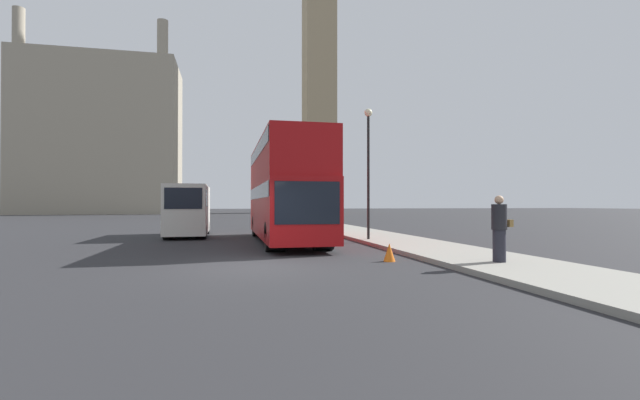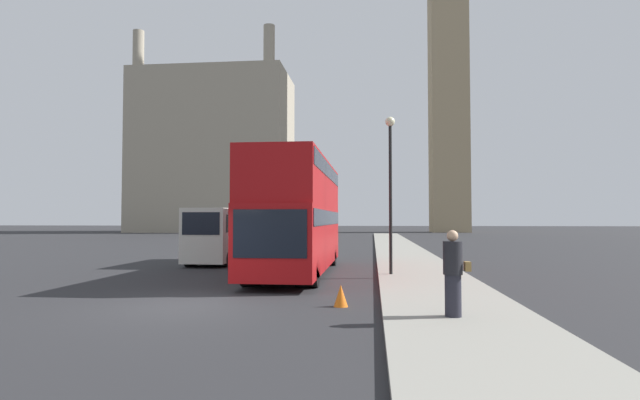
{
  "view_description": "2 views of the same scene",
  "coord_description": "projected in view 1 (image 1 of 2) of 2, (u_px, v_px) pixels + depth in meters",
  "views": [
    {
      "loc": [
        -0.83,
        -11.91,
        1.73
      ],
      "look_at": [
        3.05,
        5.72,
        1.91
      ],
      "focal_mm": 24.0,
      "sensor_mm": 36.0,
      "label": 1
    },
    {
      "loc": [
        4.79,
        -12.36,
        2.2
      ],
      "look_at": [
        1.77,
        16.38,
        3.31
      ],
      "focal_mm": 28.0,
      "sensor_mm": 36.0,
      "label": 2
    }
  ],
  "objects": [
    {
      "name": "traffic_cone",
      "position": [
        389.0,
        252.0,
        12.9
      ],
      "size": [
        0.36,
        0.36,
        0.55
      ],
      "color": "orange",
      "rests_on": "ground_plane"
    },
    {
      "name": "red_double_decker_bus",
      "position": [
        285.0,
        187.0,
        19.52
      ],
      "size": [
        2.54,
        11.02,
        4.5
      ],
      "color": "#A80F11",
      "rests_on": "ground_plane"
    },
    {
      "name": "pedestrian",
      "position": [
        499.0,
        229.0,
        11.69
      ],
      "size": [
        0.56,
        0.4,
        1.82
      ],
      "color": "#23232D",
      "rests_on": "sidewalk_strip"
    },
    {
      "name": "building_block_distant",
      "position": [
        103.0,
        138.0,
        76.98
      ],
      "size": [
        25.78,
        15.08,
        33.27
      ],
      "color": "#9E937F",
      "rests_on": "ground_plane"
    },
    {
      "name": "white_van",
      "position": [
        188.0,
        209.0,
        22.75
      ],
      "size": [
        2.06,
        5.57,
        2.71
      ],
      "color": "silver",
      "rests_on": "ground_plane"
    },
    {
      "name": "ground_plane",
      "position": [
        257.0,
        267.0,
        11.79
      ],
      "size": [
        300.0,
        300.0,
        0.0
      ],
      "primitive_type": "plane",
      "color": "#28282B"
    },
    {
      "name": "sidewalk_strip",
      "position": [
        474.0,
        258.0,
        13.23
      ],
      "size": [
        3.34,
        120.0,
        0.15
      ],
      "color": "gray",
      "rests_on": "ground_plane"
    },
    {
      "name": "street_lamp",
      "position": [
        368.0,
        154.0,
        19.38
      ],
      "size": [
        0.36,
        0.36,
        5.92
      ],
      "color": "black",
      "rests_on": "sidewalk_strip"
    },
    {
      "name": "clock_tower",
      "position": [
        319.0,
        30.0,
        87.53
      ],
      "size": [
        6.59,
        6.76,
        73.19
      ],
      "color": "tan",
      "rests_on": "ground_plane"
    }
  ]
}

